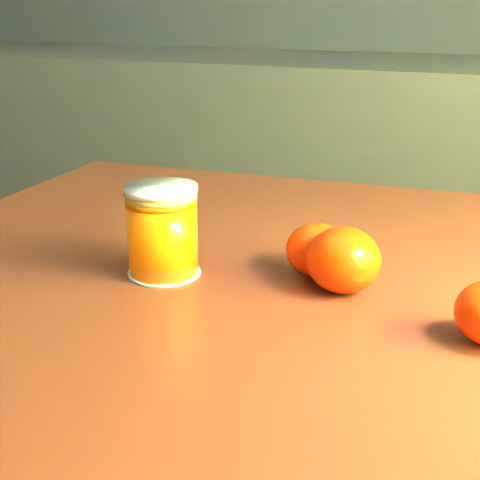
% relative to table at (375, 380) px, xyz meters
% --- Properties ---
extents(kitchen_counter, '(3.15, 0.60, 0.90)m').
position_rel_table_xyz_m(kitchen_counter, '(-0.84, 1.21, -0.24)').
color(kitchen_counter, '#454649').
rests_on(kitchen_counter, ground).
extents(table, '(1.12, 0.84, 0.79)m').
position_rel_table_xyz_m(table, '(0.00, 0.00, 0.00)').
color(table, maroon).
rests_on(table, ground).
extents(juice_glass, '(0.07, 0.07, 0.09)m').
position_rel_table_xyz_m(juice_glass, '(-0.20, -0.06, 0.14)').
color(juice_glass, '#F56304').
rests_on(juice_glass, table).
extents(orange_front, '(0.08, 0.08, 0.05)m').
position_rel_table_xyz_m(orange_front, '(-0.07, -0.00, 0.13)').
color(orange_front, '#FF3405').
rests_on(orange_front, table).
extents(orange_extra, '(0.07, 0.07, 0.06)m').
position_rel_table_xyz_m(orange_extra, '(-0.03, -0.03, 0.13)').
color(orange_extra, '#FF3405').
rests_on(orange_extra, table).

